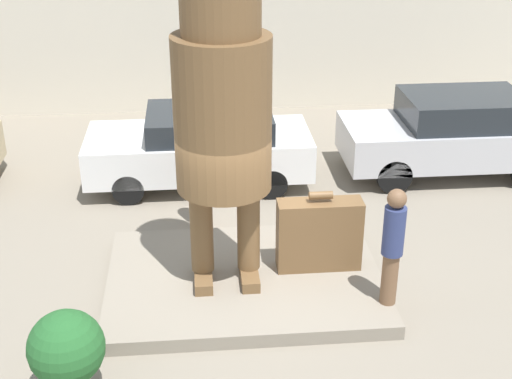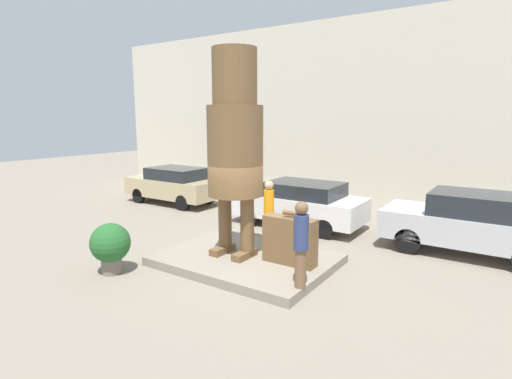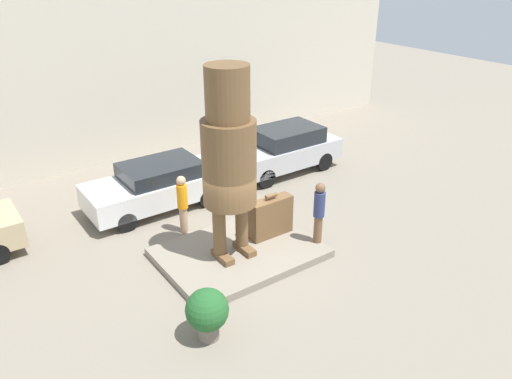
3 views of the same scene
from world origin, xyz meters
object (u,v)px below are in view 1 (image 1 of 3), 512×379
parked_car_white (201,145)px  parked_car_silver (453,133)px  worker_hivis (200,176)px  statue_figure (222,92)px  planter_pot (67,351)px  tourist (393,242)px  giant_suitcase (319,234)px

parked_car_white → parked_car_silver: (5.15, 0.03, 0.08)m
parked_car_silver → worker_hivis: bearing=20.0°
statue_figure → planter_pot: bearing=-132.3°
statue_figure → tourist: 3.13m
statue_figure → parked_car_silver: bearing=39.2°
parked_car_silver → worker_hivis: worker_hivis is taller
planter_pot → tourist: bearing=17.4°
statue_figure → planter_pot: statue_figure is taller
parked_car_silver → parked_car_white: bearing=0.3°
planter_pot → worker_hivis: (1.70, 4.30, 0.29)m
tourist → worker_hivis: tourist is taller
tourist → worker_hivis: bearing=131.4°
parked_car_white → giant_suitcase: bearing=114.6°
statue_figure → parked_car_white: (-0.27, 3.95, -2.35)m
parked_car_white → parked_car_silver: parked_car_silver is taller
giant_suitcase → parked_car_silver: 5.12m
giant_suitcase → statue_figure: bearing=-172.9°
parked_car_silver → worker_hivis: 5.54m
giant_suitcase → planter_pot: size_ratio=1.07×
tourist → parked_car_white: (-2.56, 4.82, -0.39)m
giant_suitcase → parked_car_white: bearing=114.6°
tourist → planter_pot: bearing=-162.6°
statue_figure → worker_hivis: (-0.32, 2.08, -2.17)m
statue_figure → parked_car_white: size_ratio=1.14×
parked_car_silver → planter_pot: (-6.90, -6.20, -0.19)m
tourist → parked_car_silver: tourist is taller
statue_figure → giant_suitcase: bearing=7.1°
giant_suitcase → parked_car_white: 4.14m
parked_car_white → planter_pot: parked_car_white is taller
giant_suitcase → tourist: bearing=-51.7°
parked_car_silver → worker_hivis: (-5.20, -1.90, 0.10)m
tourist → parked_car_silver: (2.59, 4.85, -0.31)m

